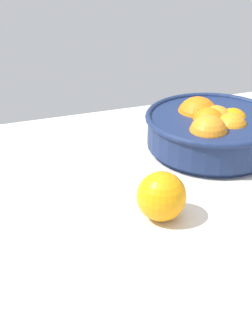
# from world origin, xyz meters

# --- Properties ---
(ground_plane) EXTENTS (1.41, 0.91, 0.03)m
(ground_plane) POSITION_xyz_m (0.00, 0.00, -0.01)
(ground_plane) COLOR silver
(fruit_bowl) EXTENTS (0.27, 0.27, 0.10)m
(fruit_bowl) POSITION_xyz_m (0.22, 0.17, 0.05)
(fruit_bowl) COLOR navy
(fruit_bowl) RESTS_ON ground_plane
(loose_orange_0) EXTENTS (0.08, 0.08, 0.08)m
(loose_orange_0) POSITION_xyz_m (0.03, -0.02, 0.04)
(loose_orange_0) COLOR orange
(loose_orange_0) RESTS_ON ground_plane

